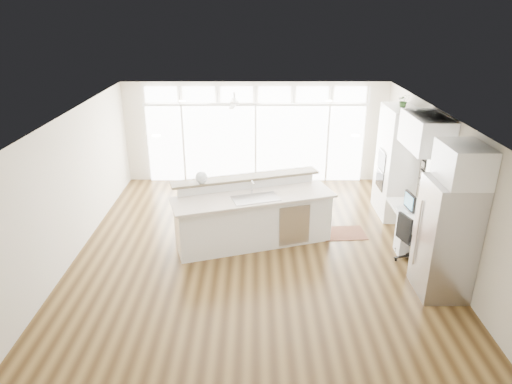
{
  "coord_description": "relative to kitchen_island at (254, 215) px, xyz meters",
  "views": [
    {
      "loc": [
        -0.01,
        -7.94,
        4.55
      ],
      "look_at": [
        0.01,
        0.6,
        1.02
      ],
      "focal_mm": 32.0,
      "sensor_mm": 36.0,
      "label": 1
    }
  ],
  "objects": [
    {
      "name": "fishbowl",
      "position": [
        -1.03,
        0.1,
        0.76
      ],
      "size": [
        0.33,
        0.33,
        0.24
      ],
      "primitive_type": "sphere",
      "rotation": [
        0.0,
        0.0,
        0.45
      ],
      "color": "white",
      "rests_on": "kitchen_island"
    },
    {
      "name": "wall_right",
      "position": [
        3.54,
        -0.34,
        0.71
      ],
      "size": [
        0.04,
        8.0,
        2.7
      ],
      "primitive_type": "cube",
      "color": "beige",
      "rests_on": "floor"
    },
    {
      "name": "rug",
      "position": [
        1.92,
        0.41,
        -0.63
      ],
      "size": [
        0.96,
        0.72,
        0.01
      ],
      "primitive_type": "cube",
      "rotation": [
        0.0,
        0.0,
        0.07
      ],
      "color": "#3D1D13",
      "rests_on": "floor"
    },
    {
      "name": "keyboard",
      "position": [
        2.92,
        -0.04,
        0.13
      ],
      "size": [
        0.14,
        0.31,
        0.02
      ],
      "primitive_type": "cube",
      "rotation": [
        0.0,
        0.0,
        -0.07
      ],
      "color": "silver",
      "rests_on": "desk_nook"
    },
    {
      "name": "transom_row",
      "position": [
        0.04,
        3.6,
        1.74
      ],
      "size": [
        5.9,
        0.06,
        0.4
      ],
      "primitive_type": "cube",
      "color": "white",
      "rests_on": "wall_back"
    },
    {
      "name": "office_chair",
      "position": [
        3.01,
        -0.64,
        -0.17
      ],
      "size": [
        0.6,
        0.58,
        0.94
      ],
      "primitive_type": "cube",
      "rotation": [
        0.0,
        0.0,
        0.31
      ],
      "color": "black",
      "rests_on": "floor"
    },
    {
      "name": "desk_window",
      "position": [
        3.5,
        -0.04,
        0.91
      ],
      "size": [
        0.04,
        0.85,
        0.85
      ],
      "primitive_type": "cube",
      "color": "white",
      "rests_on": "wall_right"
    },
    {
      "name": "fridge_cabinet",
      "position": [
        3.21,
        -1.69,
        1.66
      ],
      "size": [
        0.64,
        0.9,
        0.6
      ],
      "primitive_type": "cube",
      "color": "white",
      "rests_on": "wall_right"
    },
    {
      "name": "floor",
      "position": [
        0.04,
        -0.34,
        -0.65
      ],
      "size": [
        7.0,
        8.0,
        0.02
      ],
      "primitive_type": "cube",
      "color": "#3F2B13",
      "rests_on": "ground"
    },
    {
      "name": "upper_cabinets",
      "position": [
        3.21,
        -0.04,
        1.71
      ],
      "size": [
        0.64,
        1.3,
        0.64
      ],
      "primitive_type": "cube",
      "color": "white",
      "rests_on": "wall_right"
    },
    {
      "name": "oven_cabinet",
      "position": [
        3.21,
        1.46,
        0.61
      ],
      "size": [
        0.64,
        1.2,
        2.5
      ],
      "primitive_type": "cube",
      "color": "white",
      "rests_on": "floor"
    },
    {
      "name": "wall_front",
      "position": [
        0.04,
        -4.34,
        0.71
      ],
      "size": [
        7.0,
        0.04,
        2.7
      ],
      "primitive_type": "cube",
      "color": "beige",
      "rests_on": "floor"
    },
    {
      "name": "refrigerator",
      "position": [
        3.15,
        -1.69,
        0.36
      ],
      "size": [
        0.76,
        0.9,
        2.0
      ],
      "primitive_type": "cube",
      "color": "#B4B4B9",
      "rests_on": "floor"
    },
    {
      "name": "ceiling",
      "position": [
        0.04,
        -0.34,
        2.06
      ],
      "size": [
        7.0,
        8.0,
        0.02
      ],
      "primitive_type": "cube",
      "color": "white",
      "rests_on": "wall_back"
    },
    {
      "name": "recessed_lights",
      "position": [
        0.04,
        -0.14,
        2.04
      ],
      "size": [
        3.4,
        3.0,
        0.02
      ],
      "primitive_type": "cube",
      "color": "silver",
      "rests_on": "ceiling"
    },
    {
      "name": "kitchen_island",
      "position": [
        0.0,
        0.0,
        0.0
      ],
      "size": [
        3.44,
        2.12,
        1.28
      ],
      "primitive_type": "cube",
      "rotation": [
        0.0,
        0.0,
        0.3
      ],
      "color": "white",
      "rests_on": "floor"
    },
    {
      "name": "desk_nook",
      "position": [
        3.17,
        -0.04,
        -0.26
      ],
      "size": [
        0.72,
        1.3,
        0.76
      ],
      "primitive_type": "cube",
      "color": "white",
      "rests_on": "floor"
    },
    {
      "name": "ceiling_fan",
      "position": [
        -0.46,
        2.46,
        1.84
      ],
      "size": [
        1.16,
        1.16,
        0.32
      ],
      "primitive_type": "cube",
      "color": "white",
      "rests_on": "ceiling"
    },
    {
      "name": "wall_back",
      "position": [
        0.04,
        3.66,
        0.71
      ],
      "size": [
        7.0,
        0.04,
        2.7
      ],
      "primitive_type": "cube",
      "color": "beige",
      "rests_on": "floor"
    },
    {
      "name": "potted_plant",
      "position": [
        3.21,
        1.46,
        1.97
      ],
      "size": [
        0.28,
        0.3,
        0.22
      ],
      "primitive_type": "imported",
      "rotation": [
        0.0,
        0.0,
        -0.1
      ],
      "color": "#325E28",
      "rests_on": "oven_cabinet"
    },
    {
      "name": "glass_wall",
      "position": [
        0.04,
        3.6,
        0.41
      ],
      "size": [
        5.8,
        0.06,
        2.08
      ],
      "primitive_type": "cube",
      "color": "white",
      "rests_on": "wall_back"
    },
    {
      "name": "monitor",
      "position": [
        3.09,
        -0.04,
        0.31
      ],
      "size": [
        0.12,
        0.46,
        0.38
      ],
      "primitive_type": "cube",
      "rotation": [
        0.0,
        0.0,
        0.1
      ],
      "color": "black",
      "rests_on": "desk_nook"
    },
    {
      "name": "wall_left",
      "position": [
        -3.46,
        -0.34,
        0.71
      ],
      "size": [
        0.04,
        8.0,
        2.7
      ],
      "primitive_type": "cube",
      "color": "beige",
      "rests_on": "floor"
    },
    {
      "name": "framed_photos",
      "position": [
        3.5,
        0.58,
        0.76
      ],
      "size": [
        0.06,
        0.22,
        0.8
      ],
      "primitive_type": "cube",
      "color": "black",
      "rests_on": "wall_right"
    }
  ]
}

